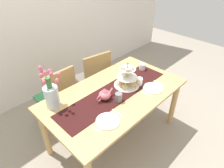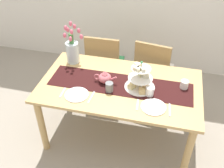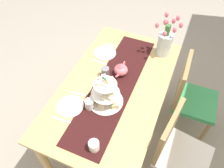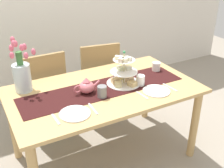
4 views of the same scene
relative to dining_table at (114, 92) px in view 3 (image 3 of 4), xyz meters
name	(u,v)px [view 3 (image 3 of 4)]	position (x,y,z in m)	size (l,w,h in m)	color
ground_plane	(114,126)	(0.00, 0.00, -0.63)	(8.00, 8.00, 0.00)	gray
dining_table	(114,92)	(0.00, 0.00, 0.00)	(1.61, 0.91, 0.73)	tan
chair_left	(190,96)	(-0.35, 0.68, -0.12)	(0.43, 0.43, 0.91)	olive
chair_right	(177,149)	(0.27, 0.69, -0.12)	(0.48, 0.48, 0.91)	olive
table_runner	(114,85)	(0.00, 0.00, 0.10)	(1.44, 0.35, 0.00)	black
tiered_cake_stand	(106,95)	(0.20, 0.00, 0.19)	(0.30, 0.30, 0.30)	beige
teapot	(121,69)	(-0.16, 0.00, 0.16)	(0.24, 0.13, 0.14)	#D66B75
tulip_vase	(165,42)	(-0.60, 0.29, 0.26)	(0.21, 0.25, 0.46)	silver
cream_jug	(94,146)	(0.62, 0.09, 0.14)	(0.08, 0.08, 0.09)	white
dinner_plate_left	(105,53)	(-0.37, -0.26, 0.11)	(0.23, 0.23, 0.01)	white
fork_left	(110,45)	(-0.51, -0.26, 0.10)	(0.02, 0.15, 0.01)	silver
knife_left	(99,62)	(-0.22, -0.26, 0.10)	(0.01, 0.17, 0.01)	silver
dinner_plate_right	(70,106)	(0.36, -0.26, 0.11)	(0.23, 0.23, 0.01)	white
fork_right	(78,94)	(0.22, -0.26, 0.10)	(0.02, 0.15, 0.01)	silver
knife_right	(61,120)	(0.51, -0.26, 0.10)	(0.01, 0.17, 0.01)	silver
mug_grey	(105,72)	(-0.08, -0.13, 0.15)	(0.08, 0.08, 0.10)	slate
mug_white_text	(90,104)	(0.31, -0.10, 0.15)	(0.08, 0.08, 0.10)	white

